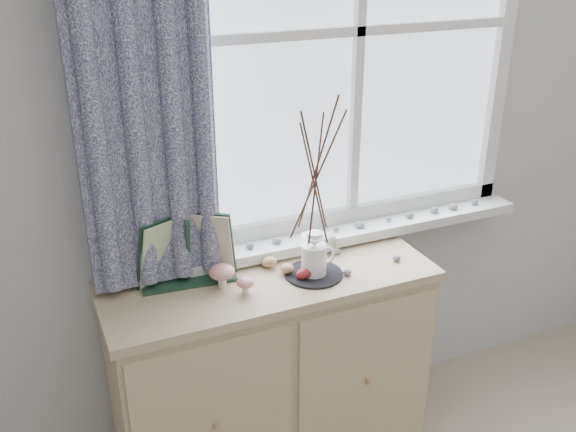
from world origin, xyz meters
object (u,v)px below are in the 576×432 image
(sideboard, at_px, (271,374))
(botanical_book, at_px, (189,252))
(toadstool_cluster, at_px, (228,275))
(twig_pitcher, at_px, (316,172))

(sideboard, distance_m, botanical_book, 0.62)
(toadstool_cluster, bearing_deg, sideboard, 4.52)
(toadstool_cluster, relative_size, twig_pitcher, 0.21)
(sideboard, height_order, twig_pitcher, twig_pitcher)
(botanical_book, xyz_separation_m, twig_pitcher, (0.42, -0.10, 0.26))
(sideboard, bearing_deg, toadstool_cluster, -175.48)
(botanical_book, height_order, toadstool_cluster, botanical_book)
(sideboard, relative_size, twig_pitcher, 1.75)
(botanical_book, relative_size, toadstool_cluster, 2.63)
(botanical_book, bearing_deg, sideboard, -6.00)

